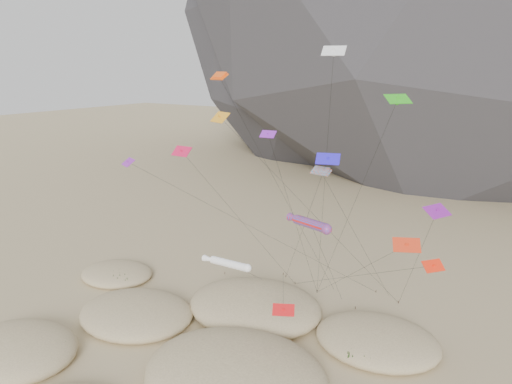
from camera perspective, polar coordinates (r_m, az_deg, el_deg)
ground at (r=48.11m, az=-7.66°, el=-20.92°), size 500.00×500.00×0.00m
dunes at (r=50.96m, az=-5.40°, el=-17.60°), size 52.29×35.64×4.40m
dune_grass at (r=50.53m, az=-5.65°, el=-17.82°), size 41.66×27.87×1.52m
kite_stakes at (r=65.36m, az=6.70°, el=-10.69°), size 22.74×5.61×0.30m
rainbow_tube_kite at (r=48.70m, az=6.13°, el=-3.58°), size 6.37×12.87×13.55m
white_tube_kite at (r=50.27m, az=-3.29°, el=-8.14°), size 6.38×14.94×9.12m
orange_parafoil at (r=56.09m, az=-4.00°, el=12.70°), size 11.80×10.41×26.97m
multi_parafoil at (r=45.51m, az=7.64°, el=2.03°), size 3.22×16.96×18.81m
delta_kites at (r=47.20m, az=5.83°, el=2.32°), size 33.34×23.23×29.39m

